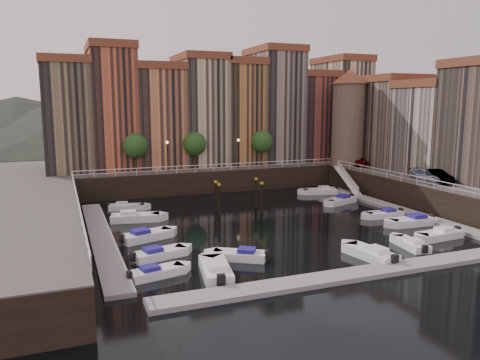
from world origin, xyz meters
name	(u,v)px	position (x,y,z in m)	size (l,w,h in m)	color
ground	(262,221)	(0.00, 0.00, 0.00)	(200.00, 200.00, 0.00)	black
quay_far	(194,172)	(0.00, 26.00, 1.50)	(80.00, 20.00, 3.00)	black
quay_right	(480,192)	(28.00, -2.00, 1.50)	(20.00, 36.00, 3.00)	black
dock_left	(101,237)	(-16.20, -1.00, 0.17)	(2.00, 28.00, 0.35)	gray
dock_right	(395,208)	(16.20, -1.00, 0.17)	(2.00, 28.00, 0.35)	gray
dock_near	(359,274)	(0.00, -17.00, 0.17)	(30.00, 2.00, 0.35)	gray
mountains	(128,116)	(1.72, 110.00, 7.92)	(145.00, 100.00, 18.00)	#2D382D
far_terrace	(219,111)	(3.31, 23.50, 10.95)	(48.70, 10.30, 17.50)	#7C6A4F
right_terrace	(439,123)	(26.50, 3.80, 9.56)	(9.30, 24.30, 14.00)	#7C6B5D
corner_tower	(348,116)	(20.00, 14.50, 10.19)	(5.20, 5.20, 13.80)	#6B5B4C
promenade_trees	(199,144)	(-1.33, 18.20, 6.58)	(21.20, 3.20, 5.20)	black
street_lamps	(204,149)	(-1.00, 17.20, 5.90)	(10.36, 0.36, 4.18)	black
railings	(244,178)	(0.00, 4.88, 3.79)	(36.08, 34.04, 0.52)	white
gangway	(347,179)	(17.10, 10.00, 1.92)	(2.78, 8.32, 3.73)	white
mooring_pilings	(238,197)	(-0.71, 4.91, 1.65)	(5.61, 3.28, 3.78)	black
boat_left_0	(156,272)	(-13.41, -11.92, 0.32)	(4.23, 2.30, 0.95)	white
boat_left_1	(158,254)	(-12.44, -8.02, 0.35)	(4.64, 2.67, 1.04)	white
boat_left_2	(145,236)	(-12.52, -2.66, 0.38)	(5.04, 3.19, 1.13)	white
boat_left_3	(134,217)	(-12.47, 4.54, 0.41)	(5.38, 2.73, 1.21)	white
boat_left_4	(126,207)	(-12.52, 10.26, 0.33)	(4.32, 2.40, 0.97)	white
boat_right_0	(440,235)	(12.39, -11.82, 0.36)	(4.72, 2.01, 1.07)	white
boat_right_1	(413,221)	(13.39, -7.14, 0.39)	(5.08, 2.07, 1.16)	white
boat_right_2	(385,214)	(12.89, -3.43, 0.34)	(4.39, 1.78, 1.00)	white
boat_right_3	(341,200)	(12.39, 4.22, 0.36)	(4.80, 3.09, 1.08)	white
boat_right_4	(321,191)	(13.33, 10.48, 0.37)	(4.88, 2.81, 1.09)	white
boat_near_0	(216,270)	(-9.41, -13.27, 0.41)	(2.73, 5.37, 1.20)	white
boat_near_2	(371,254)	(3.19, -14.13, 0.38)	(2.56, 5.06, 1.14)	white
boat_near_3	(411,244)	(8.00, -13.04, 0.32)	(1.98, 4.23, 0.95)	white
car_a	(357,161)	(20.86, 13.26, 3.80)	(1.89, 4.70, 1.60)	gray
car_b	(436,177)	(20.71, -2.34, 3.75)	(1.58, 4.54, 1.50)	gray
car_c	(427,177)	(20.08, -1.64, 3.71)	(1.98, 4.88, 1.42)	gray
boat_extra_282	(241,255)	(-6.49, -10.67, 0.34)	(4.37, 3.56, 1.01)	white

